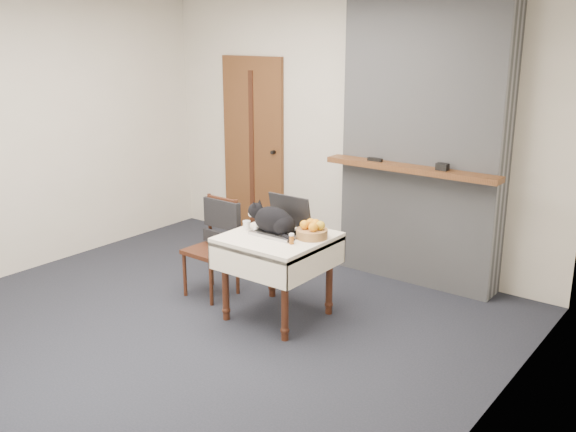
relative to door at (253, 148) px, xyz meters
The scene contains 12 objects.
ground 2.52m from the door, 58.72° to the right, with size 4.50×4.50×0.00m, color black.
room_shell 2.07m from the door, 51.56° to the right, with size 4.52×4.01×2.61m.
door is the anchor object (origin of this frame).
chimney 2.12m from the door, ahead, with size 1.62×0.48×2.60m.
side_table 2.27m from the door, 44.99° to the right, with size 0.78×0.78×0.70m.
laptop 2.18m from the door, 43.65° to the right, with size 0.40×0.34×0.29m.
cat 2.20m from the door, 45.64° to the right, with size 0.52×0.22×0.25m.
cream_jar 2.07m from the door, 51.46° to the right, with size 0.06×0.06×0.07m, color white.
pill_bottle 2.48m from the door, 43.16° to the right, with size 0.04×0.04×0.08m.
fruit_basket 2.36m from the door, 38.61° to the right, with size 0.25×0.25×0.14m.
desk_clutter 2.33m from the door, 40.67° to the right, with size 0.15×0.02×0.01m, color black.
chair 1.77m from the door, 60.78° to the right, with size 0.40×0.39×0.87m.
Camera 1 is at (3.37, -3.41, 2.27)m, focal length 40.00 mm.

